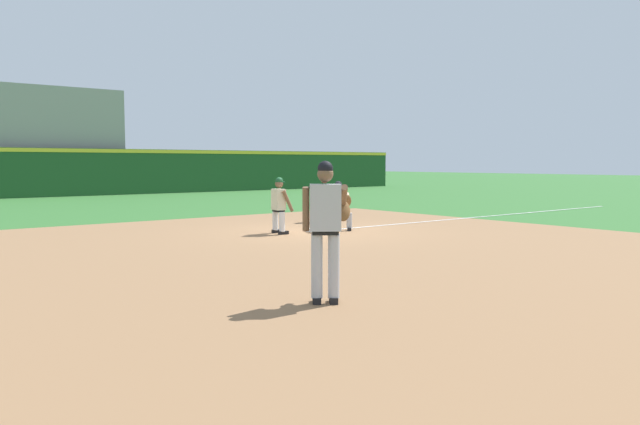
% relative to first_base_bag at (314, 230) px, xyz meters
% --- Properties ---
extents(ground_plane, '(160.00, 160.00, 0.00)m').
position_rel_first_base_bag_xyz_m(ground_plane, '(0.00, 0.00, -0.04)').
color(ground_plane, '#336B2D').
extents(infield_dirt_patch, '(18.00, 18.00, 0.01)m').
position_rel_first_base_bag_xyz_m(infield_dirt_patch, '(-2.55, -3.39, -0.04)').
color(infield_dirt_patch, '#936B47').
rests_on(infield_dirt_patch, ground).
extents(foul_line_stripe, '(15.27, 0.10, 0.00)m').
position_rel_first_base_bag_xyz_m(foul_line_stripe, '(7.64, 0.00, -0.04)').
color(foul_line_stripe, white).
rests_on(foul_line_stripe, ground).
extents(first_base_bag, '(0.38, 0.38, 0.09)m').
position_rel_first_base_bag_xyz_m(first_base_bag, '(0.00, 0.00, 0.00)').
color(first_base_bag, white).
rests_on(first_base_bag, ground).
extents(baseball, '(0.07, 0.07, 0.07)m').
position_rel_first_base_bag_xyz_m(baseball, '(-0.90, -1.95, -0.01)').
color(baseball, white).
rests_on(baseball, ground).
extents(pitcher, '(0.85, 0.55, 1.86)m').
position_rel_first_base_bag_xyz_m(pitcher, '(-5.06, -6.75, 1.01)').
color(pitcher, black).
rests_on(pitcher, ground).
extents(first_baseman, '(0.71, 1.09, 1.34)m').
position_rel_first_base_bag_xyz_m(first_baseman, '(0.63, -0.28, 0.69)').
color(first_baseman, black).
rests_on(first_baseman, ground).
extents(baserunner, '(0.50, 0.64, 1.46)m').
position_rel_first_base_bag_xyz_m(baserunner, '(-1.00, 0.17, 0.75)').
color(baserunner, black).
rests_on(baserunner, ground).
extents(umpire, '(0.68, 0.66, 1.46)m').
position_rel_first_base_bag_xyz_m(umpire, '(1.97, 2.00, 0.75)').
color(umpire, black).
rests_on(umpire, ground).
extents(outfield_wall, '(48.00, 0.54, 2.60)m').
position_rel_first_base_bag_xyz_m(outfield_wall, '(0.00, 22.00, 1.35)').
color(outfield_wall, '#1E4C23').
rests_on(outfield_wall, ground).
extents(stadium_seating_block, '(7.52, 5.90, 6.00)m').
position_rel_first_base_bag_xyz_m(stadium_seating_block, '(-0.00, 25.75, 2.98)').
color(stadium_seating_block, gray).
rests_on(stadium_seating_block, ground).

